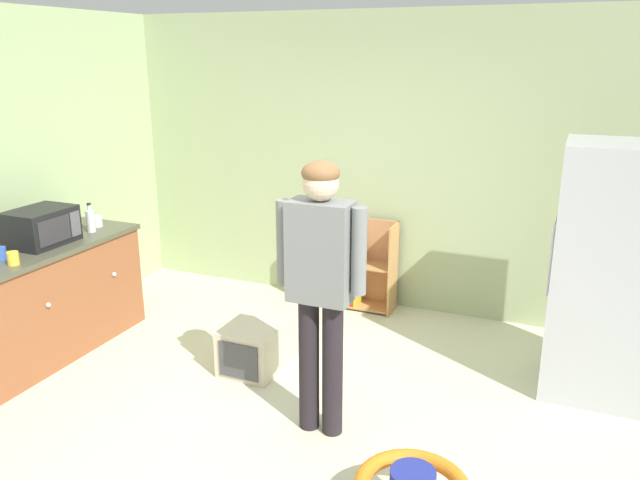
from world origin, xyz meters
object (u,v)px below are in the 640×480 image
object	(u,v)px
microwave	(41,227)
clear_bottle	(91,220)
refrigerator	(607,272)
blue_cup	(1,254)
kitchen_counter	(18,312)
bookshelf	(349,268)
pet_carrier	(256,346)
yellow_cup	(13,258)
white_cup	(97,221)
standing_person	(321,275)

from	to	relation	value
microwave	clear_bottle	distance (m)	0.43
refrigerator	blue_cup	xyz separation A→B (m)	(-4.03, -1.43, 0.06)
kitchen_counter	bookshelf	world-z (taller)	kitchen_counter
kitchen_counter	clear_bottle	world-z (taller)	clear_bottle
pet_carrier	yellow_cup	xyz separation A→B (m)	(-1.47, -0.81, 0.77)
microwave	bookshelf	bearing A→B (deg)	43.49
pet_carrier	white_cup	distance (m)	1.81
bookshelf	yellow_cup	size ratio (longest dim) A/B	8.95
white_cup	refrigerator	bearing A→B (deg)	6.39
microwave	clear_bottle	bearing A→B (deg)	75.50
standing_person	refrigerator	bearing A→B (deg)	37.28
pet_carrier	yellow_cup	distance (m)	1.85
kitchen_counter	white_cup	bearing A→B (deg)	87.42
bookshelf	standing_person	world-z (taller)	standing_person
kitchen_counter	microwave	distance (m)	0.67
refrigerator	pet_carrier	xyz separation A→B (m)	(-2.39, -0.66, -0.71)
refrigerator	pet_carrier	world-z (taller)	refrigerator
standing_person	pet_carrier	world-z (taller)	standing_person
microwave	clear_bottle	world-z (taller)	microwave
yellow_cup	standing_person	bearing A→B (deg)	6.14
kitchen_counter	white_cup	size ratio (longest dim) A/B	22.96
bookshelf	microwave	world-z (taller)	microwave
bookshelf	yellow_cup	world-z (taller)	yellow_cup
kitchen_counter	refrigerator	xyz separation A→B (m)	(4.06, 1.33, 0.44)
pet_carrier	standing_person	bearing A→B (deg)	-36.25
white_cup	yellow_cup	distance (m)	1.03
kitchen_counter	refrigerator	size ratio (longest dim) A/B	1.23
pet_carrier	blue_cup	size ratio (longest dim) A/B	5.81
kitchen_counter	pet_carrier	bearing A→B (deg)	21.89
pet_carrier	white_cup	size ratio (longest dim) A/B	5.81
pet_carrier	microwave	distance (m)	1.91
white_cup	yellow_cup	bearing A→B (deg)	-81.36
kitchen_counter	yellow_cup	xyz separation A→B (m)	(0.19, -0.14, 0.50)
microwave	blue_cup	world-z (taller)	microwave
kitchen_counter	pet_carrier	size ratio (longest dim) A/B	3.95
kitchen_counter	blue_cup	distance (m)	0.51
clear_bottle	white_cup	distance (m)	0.17
bookshelf	microwave	xyz separation A→B (m)	(-1.90, -1.80, 0.67)
refrigerator	standing_person	xyz separation A→B (m)	(-1.61, -1.23, 0.17)
clear_bottle	white_cup	size ratio (longest dim) A/B	2.59
clear_bottle	yellow_cup	bearing A→B (deg)	-84.14
kitchen_counter	refrigerator	world-z (taller)	refrigerator
refrigerator	white_cup	xyz separation A→B (m)	(-4.02, -0.45, 0.06)
white_cup	blue_cup	distance (m)	0.98
standing_person	yellow_cup	xyz separation A→B (m)	(-2.25, -0.24, -0.11)
bookshelf	standing_person	bearing A→B (deg)	-74.88
refrigerator	white_cup	bearing A→B (deg)	-173.61
clear_bottle	refrigerator	bearing A→B (deg)	8.60
standing_person	clear_bottle	bearing A→B (deg)	164.89
refrigerator	bookshelf	size ratio (longest dim) A/B	2.09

